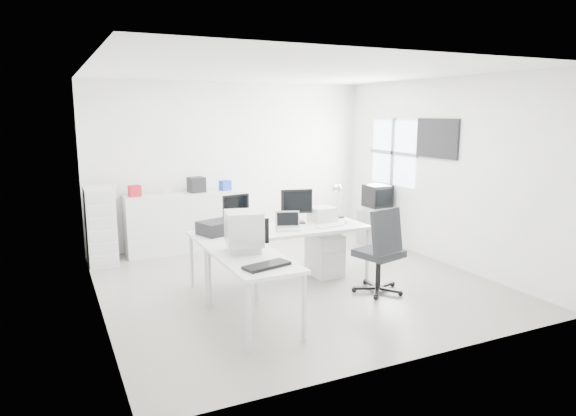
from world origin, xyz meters
name	(u,v)px	position (x,y,z in m)	size (l,w,h in m)	color
floor	(294,282)	(0.00, 0.00, 0.00)	(5.00, 5.00, 0.01)	#B0AE9E
ceiling	(295,72)	(0.00, 0.00, 2.80)	(5.00, 5.00, 0.01)	white
back_wall	(232,164)	(0.00, 2.50, 1.40)	(5.00, 0.02, 2.80)	white
left_wall	(94,193)	(-2.50, 0.00, 1.40)	(0.02, 5.00, 2.80)	white
right_wall	(441,172)	(2.50, 0.00, 1.40)	(0.02, 5.00, 2.80)	white
window	(393,153)	(2.48, 1.20, 1.60)	(0.02, 1.20, 1.10)	white
wall_picture	(437,138)	(2.47, 0.10, 1.90)	(0.04, 0.90, 0.60)	black
main_desk	(282,256)	(-0.16, 0.06, 0.38)	(2.40, 0.80, 0.75)	silver
side_desk	(253,290)	(-1.01, -1.04, 0.38)	(0.70, 1.40, 0.75)	silver
drawer_pedestal	(325,254)	(0.54, 0.11, 0.30)	(0.40, 0.50, 0.60)	silver
inkjet_printer	(218,227)	(-1.01, 0.16, 0.83)	(0.47, 0.36, 0.17)	black
lcd_monitor_small	(236,211)	(-0.71, 0.31, 0.99)	(0.38, 0.22, 0.48)	black
lcd_monitor_large	(297,207)	(0.19, 0.31, 0.98)	(0.45, 0.18, 0.47)	black
laptop	(288,222)	(-0.11, -0.04, 0.86)	(0.32, 0.33, 0.21)	#B7B7BA
white_keyboard	(329,226)	(0.49, -0.09, 0.76)	(0.40, 0.12, 0.02)	silver
white_mouse	(346,222)	(0.79, -0.04, 0.78)	(0.05, 0.05, 0.05)	silver
laser_printer	(322,214)	(0.59, 0.28, 0.85)	(0.35, 0.30, 0.20)	silver
desk_lamp	(341,200)	(0.94, 0.36, 1.01)	(0.17, 0.17, 0.52)	silver
crt_monitor	(244,230)	(-1.01, -0.79, 1.00)	(0.44, 0.44, 0.51)	#B7B7BA
black_keyboard	(267,265)	(-1.01, -1.44, 0.77)	(0.49, 0.20, 0.03)	black
office_chair	(379,249)	(0.81, -0.81, 0.57)	(0.66, 0.66, 1.14)	#282B2E
tv_cabinet	(376,227)	(2.22, 1.25, 0.29)	(0.54, 0.44, 0.59)	gray
crt_tv	(377,198)	(2.22, 1.25, 0.81)	(0.50, 0.48, 0.45)	black
sideboard	(186,222)	(-0.92, 2.24, 0.49)	(1.96, 0.49, 0.98)	silver
clutter_box_a	(135,191)	(-1.72, 2.24, 1.07)	(0.18, 0.16, 0.18)	#AB1822
clutter_box_b	(166,190)	(-1.22, 2.24, 1.05)	(0.14, 0.12, 0.14)	silver
clutter_box_c	(196,185)	(-0.72, 2.24, 1.11)	(0.25, 0.23, 0.25)	black
clutter_box_d	(225,185)	(-0.22, 2.24, 1.06)	(0.17, 0.15, 0.17)	#1737A6
clutter_bottle	(114,190)	(-2.02, 2.28, 1.09)	(0.07, 0.07, 0.22)	silver
filing_cabinet	(101,226)	(-2.28, 2.00, 0.60)	(0.42, 0.50, 1.19)	silver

